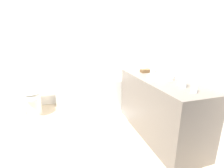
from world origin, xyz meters
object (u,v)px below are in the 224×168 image
water_bottle_0 (181,78)px  bath_mat (114,116)px  toilet (33,96)px  drinking_glass_1 (141,67)px  sink_basin (160,77)px  toilet_paper_roll (24,111)px  bathtub (98,91)px  sink_faucet (173,76)px  water_bottle_2 (184,79)px  water_bottle_1 (195,85)px  water_bottle_3 (144,65)px  drinking_glass_0 (153,72)px  amenity_basket (145,71)px

water_bottle_0 → bath_mat: 1.46m
toilet → drinking_glass_1: 2.03m
sink_basin → toilet_paper_roll: size_ratio=2.52×
bathtub → sink_faucet: size_ratio=10.67×
water_bottle_2 → water_bottle_1: bearing=-93.6°
water_bottle_1 → bathtub: bearing=108.4°
sink_faucet → water_bottle_3: bearing=105.2°
drinking_glass_0 → water_bottle_1: bearing=-92.2°
toilet → bath_mat: 1.54m
sink_basin → sink_faucet: bearing=0.0°
sink_basin → drinking_glass_0: (0.06, 0.29, 0.02)m
sink_faucet → water_bottle_0: 0.37m
sink_faucet → water_bottle_1: size_ratio=0.82×
sink_basin → toilet_paper_roll: sink_basin is taller
water_bottle_1 → bath_mat: (-0.46, 1.27, -0.92)m
drinking_glass_1 → toilet_paper_roll: drinking_glass_1 is taller
bath_mat → toilet_paper_roll: toilet_paper_roll is taller
drinking_glass_0 → water_bottle_3: bearing=91.6°
bathtub → sink_faucet: (0.80, -1.26, 0.55)m
toilet → amenity_basket: size_ratio=4.91×
water_bottle_3 → bath_mat: bearing=168.6°
drinking_glass_0 → drinking_glass_1: (-0.01, 0.37, 0.00)m
toilet → drinking_glass_1: bearing=71.9°
water_bottle_0 → amenity_basket: (-0.06, 0.77, -0.07)m
water_bottle_0 → sink_faucet: bearing=67.0°
water_bottle_1 → sink_faucet: bearing=73.2°
water_bottle_0 → water_bottle_1: size_ratio=1.14×
water_bottle_0 → bath_mat: (-0.50, 1.00, -0.93)m
amenity_basket → toilet_paper_roll: (-2.01, 0.85, -0.79)m
bath_mat → sink_faucet: bearing=-46.2°
drinking_glass_1 → toilet_paper_roll: (-2.06, 0.62, -0.81)m
sink_basin → sink_faucet: 0.20m
water_bottle_0 → water_bottle_3: bearing=90.7°
bathtub → water_bottle_1: size_ratio=8.77×
water_bottle_0 → water_bottle_2: water_bottle_2 is taller
water_bottle_2 → bath_mat: 1.52m
sink_basin → water_bottle_3: 0.58m
toilet → toilet_paper_roll: bearing=-95.0°
water_bottle_2 → drinking_glass_1: 1.09m
water_bottle_0 → toilet: bearing=139.4°
bathtub → amenity_basket: size_ratio=11.59×
toilet_paper_roll → amenity_basket: bearing=-22.9°
sink_basin → bath_mat: 1.17m
water_bottle_0 → water_bottle_2: 0.09m
toilet → drinking_glass_0: 2.17m
sink_basin → bath_mat: size_ratio=0.55×
toilet → water_bottle_2: water_bottle_2 is taller
sink_basin → water_bottle_2: (0.03, -0.43, 0.08)m
sink_basin → water_bottle_1: (0.02, -0.60, 0.06)m
water_bottle_3 → bathtub: bearing=133.0°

